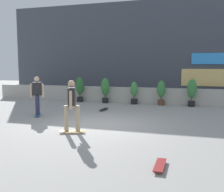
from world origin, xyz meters
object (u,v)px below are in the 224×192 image
(potted_plant_3, at_px, (161,91))
(skater_far_right, at_px, (37,94))
(potted_plant_4, at_px, (192,91))
(skateboard_aside, at_px, (104,109))
(skater_by_wall_right, at_px, (72,104))
(potted_plant_0, at_px, (80,87))
(skateboard_near_camera, at_px, (160,165))
(potted_plant_2, at_px, (134,92))
(potted_plant_1, at_px, (105,89))

(potted_plant_3, xyz_separation_m, skater_far_right, (-4.72, -4.68, 0.17))
(potted_plant_4, distance_m, skateboard_aside, 4.83)
(skater_by_wall_right, bearing_deg, potted_plant_0, 111.85)
(skater_far_right, xyz_separation_m, skateboard_near_camera, (5.72, -4.36, -0.88))
(potted_plant_3, bearing_deg, potted_plant_2, 180.00)
(potted_plant_1, bearing_deg, potted_plant_0, -180.00)
(potted_plant_2, relative_size, potted_plant_3, 0.94)
(potted_plant_1, bearing_deg, skater_far_right, -107.92)
(potted_plant_2, bearing_deg, skater_by_wall_right, -94.33)
(potted_plant_2, distance_m, skater_by_wall_right, 6.96)
(potted_plant_0, xyz_separation_m, skater_far_right, (0.09, -4.68, 0.08))
(potted_plant_4, relative_size, skater_by_wall_right, 0.86)
(potted_plant_4, bearing_deg, skateboard_aside, -148.12)
(potted_plant_1, relative_size, skateboard_aside, 1.79)
(potted_plant_4, bearing_deg, skater_far_right, -143.49)
(potted_plant_4, distance_m, skater_far_right, 7.86)
(skater_far_right, bearing_deg, potted_plant_2, 55.51)
(potted_plant_1, distance_m, skater_far_right, 4.92)
(potted_plant_3, bearing_deg, skater_far_right, -135.26)
(potted_plant_0, xyz_separation_m, skateboard_aside, (2.36, -2.52, -0.80))
(potted_plant_0, height_order, potted_plant_2, potted_plant_0)
(potted_plant_1, bearing_deg, potted_plant_4, 0.00)
(potted_plant_2, relative_size, skater_far_right, 0.75)
(potted_plant_2, relative_size, skater_by_wall_right, 0.75)
(potted_plant_0, bearing_deg, skateboard_aside, -46.77)
(skater_by_wall_right, relative_size, skateboard_aside, 2.09)
(potted_plant_2, xyz_separation_m, skateboard_aside, (-0.94, -2.52, -0.64))
(potted_plant_0, xyz_separation_m, potted_plant_3, (4.81, 0.00, -0.09))
(potted_plant_1, xyz_separation_m, potted_plant_2, (1.70, 0.00, -0.14))
(skater_by_wall_right, distance_m, skateboard_aside, 4.52)
(skater_far_right, bearing_deg, skater_by_wall_right, -39.94)
(skater_by_wall_right, height_order, skateboard_aside, skater_by_wall_right)
(potted_plant_0, bearing_deg, skateboard_near_camera, -57.26)
(skateboard_aside, bearing_deg, skater_by_wall_right, -84.64)
(skater_by_wall_right, bearing_deg, potted_plant_1, 99.64)
(skateboard_near_camera, bearing_deg, skater_by_wall_right, 145.23)
(potted_plant_3, height_order, skateboard_aside, potted_plant_3)
(potted_plant_3, bearing_deg, skateboard_near_camera, -83.69)
(skateboard_near_camera, relative_size, skateboard_aside, 0.99)
(potted_plant_0, bearing_deg, potted_plant_3, 0.00)
(potted_plant_1, relative_size, skateboard_near_camera, 1.81)
(potted_plant_2, bearing_deg, skater_far_right, -124.49)
(potted_plant_2, relative_size, skateboard_near_camera, 1.59)
(potted_plant_2, bearing_deg, skateboard_aside, -110.48)
(skater_far_right, height_order, skateboard_near_camera, skater_far_right)
(potted_plant_1, relative_size, potted_plant_2, 1.14)
(skateboard_near_camera, xyz_separation_m, skateboard_aside, (-3.45, 6.52, 0.00))
(potted_plant_3, xyz_separation_m, skater_by_wall_right, (-2.03, -6.93, 0.17))
(potted_plant_2, bearing_deg, potted_plant_0, -180.00)
(skateboard_near_camera, bearing_deg, potted_plant_1, 114.97)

